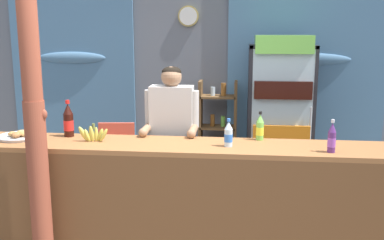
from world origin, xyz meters
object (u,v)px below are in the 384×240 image
(drink_fridge, at_px, (280,107))
(banana_bunch, at_px, (93,134))
(soda_bottle_water, at_px, (228,135))
(soda_bottle_cola, at_px, (68,121))
(timber_post, at_px, (34,108))
(soda_bottle_lime_soda, at_px, (260,128))
(bottle_shelf_rack, at_px, (218,130))
(soda_bottle_grape_soda, at_px, (332,138))
(shopkeeper, at_px, (172,129))
(stall_counter, at_px, (188,192))
(plastic_lawn_chair, at_px, (116,156))
(pastry_tray, at_px, (19,136))

(drink_fridge, height_order, banana_bunch, drink_fridge)
(soda_bottle_water, bearing_deg, soda_bottle_cola, 172.12)
(timber_post, xyz_separation_m, soda_bottle_lime_soda, (1.71, 0.61, -0.24))
(bottle_shelf_rack, relative_size, soda_bottle_water, 5.66)
(bottle_shelf_rack, relative_size, soda_bottle_cola, 3.99)
(soda_bottle_water, relative_size, soda_bottle_grape_soda, 0.89)
(shopkeeper, bearing_deg, stall_counter, -69.43)
(drink_fridge, distance_m, bottle_shelf_rack, 0.85)
(timber_post, bearing_deg, soda_bottle_water, 14.00)
(timber_post, distance_m, plastic_lawn_chair, 1.88)
(soda_bottle_grape_soda, distance_m, banana_bunch, 1.94)
(drink_fridge, bearing_deg, pastry_tray, -144.71)
(soda_bottle_lime_soda, bearing_deg, shopkeeper, 161.85)
(shopkeeper, relative_size, soda_bottle_grape_soda, 6.17)
(stall_counter, xyz_separation_m, bottle_shelf_rack, (0.13, 2.08, 0.06))
(plastic_lawn_chair, bearing_deg, drink_fridge, 13.72)
(soda_bottle_water, bearing_deg, drink_fridge, 72.43)
(stall_counter, distance_m, soda_bottle_grape_soda, 1.21)
(pastry_tray, xyz_separation_m, banana_bunch, (0.68, -0.04, 0.04))
(soda_bottle_grape_soda, height_order, soda_bottle_lime_soda, soda_bottle_grape_soda)
(stall_counter, relative_size, soda_bottle_grape_soda, 17.61)
(banana_bunch, bearing_deg, timber_post, -127.49)
(shopkeeper, height_order, soda_bottle_lime_soda, shopkeeper)
(bottle_shelf_rack, distance_m, soda_bottle_water, 2.04)
(drink_fridge, relative_size, soda_bottle_water, 8.10)
(soda_bottle_grape_soda, xyz_separation_m, pastry_tray, (-2.61, 0.17, -0.09))
(banana_bunch, bearing_deg, drink_fridge, 45.38)
(plastic_lawn_chair, relative_size, soda_bottle_lime_soda, 3.46)
(bottle_shelf_rack, distance_m, plastic_lawn_chair, 1.34)
(bottle_shelf_rack, height_order, soda_bottle_grape_soda, bottle_shelf_rack)
(soda_bottle_grape_soda, height_order, pastry_tray, soda_bottle_grape_soda)
(shopkeeper, bearing_deg, drink_fridge, 48.68)
(shopkeeper, distance_m, soda_bottle_cola, 0.94)
(banana_bunch, bearing_deg, bottle_shelf_rack, 63.81)
(timber_post, distance_m, soda_bottle_grape_soda, 2.28)
(banana_bunch, bearing_deg, pastry_tray, 176.51)
(timber_post, distance_m, drink_fridge, 2.95)
(timber_post, height_order, drink_fridge, timber_post)
(stall_counter, height_order, plastic_lawn_chair, stall_counter)
(timber_post, xyz_separation_m, plastic_lawn_chair, (0.13, 1.67, -0.85))
(stall_counter, relative_size, drink_fridge, 2.44)
(bottle_shelf_rack, xyz_separation_m, banana_bunch, (-0.96, -1.95, 0.38))
(bottle_shelf_rack, relative_size, banana_bunch, 4.71)
(shopkeeper, height_order, soda_bottle_grape_soda, shopkeeper)
(stall_counter, height_order, shopkeeper, shopkeeper)
(soda_bottle_lime_soda, height_order, pastry_tray, soda_bottle_lime_soda)
(drink_fridge, height_order, soda_bottle_water, drink_fridge)
(pastry_tray, bearing_deg, soda_bottle_lime_soda, 4.59)
(soda_bottle_cola, xyz_separation_m, soda_bottle_grape_soda, (2.21, -0.29, -0.03))
(drink_fridge, bearing_deg, soda_bottle_cola, -141.48)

